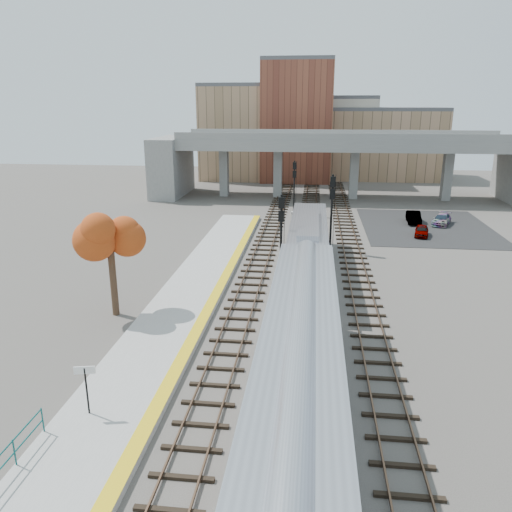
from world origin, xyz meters
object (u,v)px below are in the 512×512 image
(car_b, at_px, (414,217))
(signal_mast_mid, at_px, (331,214))
(coach, at_px, (299,399))
(tree, at_px, (109,234))
(signal_mast_near, at_px, (281,239))
(car_a, at_px, (422,231))
(signal_mast_far, at_px, (294,189))
(car_c, at_px, (442,219))
(locomotive, at_px, (308,246))

(car_b, bearing_deg, signal_mast_mid, -124.70)
(coach, xyz_separation_m, tree, (-12.33, 12.75, 2.63))
(signal_mast_near, distance_m, car_b, 24.95)
(signal_mast_mid, distance_m, car_a, 11.90)
(signal_mast_far, relative_size, car_b, 1.62)
(signal_mast_far, bearing_deg, car_b, -13.77)
(car_b, bearing_deg, signal_mast_far, 170.14)
(signal_mast_near, relative_size, tree, 0.91)
(signal_mast_far, bearing_deg, car_a, -34.48)
(car_b, bearing_deg, car_c, -3.97)
(signal_mast_near, relative_size, car_c, 1.61)
(signal_mast_near, bearing_deg, tree, -140.39)
(coach, height_order, signal_mast_mid, signal_mast_mid)
(coach, bearing_deg, tree, 134.05)
(locomotive, relative_size, car_b, 4.67)
(signal_mast_far, distance_m, car_b, 14.60)
(coach, height_order, tree, tree)
(coach, height_order, car_c, coach)
(signal_mast_far, height_order, car_a, signal_mast_far)
(signal_mast_near, height_order, car_b, signal_mast_near)
(signal_mast_mid, relative_size, car_b, 1.75)
(coach, height_order, signal_mast_far, signal_mast_far)
(car_c, bearing_deg, tree, -110.76)
(locomotive, xyz_separation_m, car_a, (11.61, 13.14, -1.67))
(signal_mast_mid, distance_m, car_b, 16.08)
(coach, relative_size, signal_mast_near, 3.76)
(car_c, bearing_deg, coach, -86.97)
(tree, bearing_deg, car_c, 46.37)
(signal_mast_near, xyz_separation_m, tree, (-10.23, -8.47, 2.21))
(signal_mast_mid, relative_size, tree, 0.97)
(locomotive, distance_m, car_b, 22.57)
(signal_mast_near, bearing_deg, coach, -84.35)
(signal_mast_near, xyz_separation_m, car_c, (17.00, 20.10, -2.58))
(locomotive, height_order, signal_mast_near, signal_mast_near)
(signal_mast_mid, bearing_deg, car_a, 33.55)
(signal_mast_far, height_order, car_c, signal_mast_far)
(locomotive, bearing_deg, car_a, 48.53)
(signal_mast_mid, bearing_deg, tree, -130.77)
(car_a, relative_size, car_b, 0.81)
(signal_mast_mid, bearing_deg, car_b, 51.38)
(locomotive, distance_m, tree, 16.10)
(car_c, bearing_deg, signal_mast_near, -107.36)
(car_b, bearing_deg, car_a, -88.61)
(tree, bearing_deg, car_b, 50.13)
(tree, distance_m, car_c, 39.75)
(tree, distance_m, car_b, 38.06)
(car_c, bearing_deg, signal_mast_mid, -114.34)
(signal_mast_far, distance_m, tree, 34.06)
(signal_mast_near, distance_m, signal_mast_far, 23.94)
(signal_mast_far, height_order, tree, tree)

